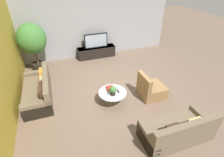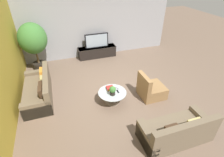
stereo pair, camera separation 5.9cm
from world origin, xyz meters
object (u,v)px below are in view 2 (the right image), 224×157
at_px(coffee_table, 112,95).
at_px(armchair_wicker, 151,89).
at_px(couch_near_entry, 176,131).
at_px(potted_plant_tabletop, 113,90).
at_px(couch_by_wall, 39,90).
at_px(potted_palm_tall, 33,40).
at_px(television, 97,41).
at_px(media_console, 97,52).

distance_m(coffee_table, armchair_wicker, 1.33).
relative_size(coffee_table, armchair_wicker, 1.05).
bearing_deg(armchair_wicker, coffee_table, 85.02).
xyz_separation_m(couch_near_entry, armchair_wicker, (0.26, 1.78, -0.01)).
distance_m(coffee_table, potted_plant_tabletop, 0.30).
bearing_deg(couch_by_wall, potted_palm_tall, -179.05).
relative_size(coffee_table, couch_by_wall, 0.44).
height_order(armchair_wicker, potted_palm_tall, potted_palm_tall).
height_order(television, couch_near_entry, television).
height_order(coffee_table, potted_plant_tabletop, potted_plant_tabletop).
relative_size(couch_by_wall, potted_palm_tall, 1.02).
bearing_deg(couch_by_wall, television, 132.76).
bearing_deg(media_console, couch_by_wall, -137.22).
bearing_deg(potted_plant_tabletop, armchair_wicker, -0.08).
bearing_deg(potted_plant_tabletop, coffee_table, 74.72).
bearing_deg(couch_near_entry, media_console, -82.61).
distance_m(television, couch_near_entry, 5.37).
height_order(media_console, couch_by_wall, couch_by_wall).
bearing_deg(television, coffee_table, -96.34).
distance_m(media_console, coffee_table, 3.43).
relative_size(couch_near_entry, potted_palm_tall, 0.91).
bearing_deg(television, media_console, 90.00).
relative_size(media_console, television, 1.65).
height_order(couch_near_entry, potted_plant_tabletop, couch_near_entry).
height_order(television, potted_palm_tall, potted_palm_tall).
bearing_deg(armchair_wicker, potted_plant_tabletop, 89.92).
bearing_deg(armchair_wicker, media_console, 14.98).
xyz_separation_m(couch_by_wall, potted_plant_tabletop, (2.20, -1.11, 0.27)).
distance_m(potted_palm_tall, potted_plant_tabletop, 3.92).
relative_size(coffee_table, potted_plant_tabletop, 3.01).
relative_size(media_console, couch_by_wall, 0.88).
distance_m(armchair_wicker, potted_plant_tabletop, 1.38).
relative_size(potted_palm_tall, potted_plant_tabletop, 6.65).
xyz_separation_m(television, coffee_table, (-0.38, -3.41, -0.55)).
bearing_deg(armchair_wicker, potted_palm_tall, 48.83).
xyz_separation_m(television, potted_palm_tall, (-2.64, -0.39, 0.49)).
relative_size(media_console, coffee_table, 1.99).
xyz_separation_m(couch_by_wall, couch_near_entry, (3.29, -2.89, -0.01)).
bearing_deg(potted_plant_tabletop, potted_palm_tall, 125.47).
bearing_deg(coffee_table, potted_plant_tabletop, -105.28).
relative_size(television, potted_plant_tabletop, 3.65).
bearing_deg(coffee_table, media_console, 83.66).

